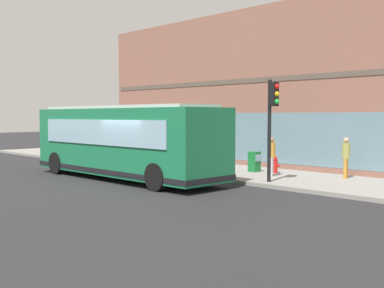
{
  "coord_description": "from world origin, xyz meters",
  "views": [
    {
      "loc": [
        -11.51,
        -14.76,
        2.66
      ],
      "look_at": [
        2.71,
        -0.17,
        1.45
      ],
      "focal_mm": 44.79,
      "sensor_mm": 36.0,
      "label": 1
    }
  ],
  "objects_px": {
    "pedestrian_near_building_entrance": "(346,155)",
    "pedestrian_near_hydrant": "(175,147)",
    "traffic_light_near_corner": "(272,111)",
    "fire_hydrant": "(275,165)",
    "pedestrian_by_light_pole": "(156,143)",
    "city_bus_nearside": "(124,142)",
    "newspaper_vending_box": "(254,162)",
    "pedestrian_walking_along_curb": "(271,154)"
  },
  "relations": [
    {
      "from": "fire_hydrant",
      "to": "pedestrian_near_building_entrance",
      "type": "bearing_deg",
      "value": -81.01
    },
    {
      "from": "pedestrian_by_light_pole",
      "to": "pedestrian_walking_along_curb",
      "type": "distance_m",
      "value": 9.63
    },
    {
      "from": "pedestrian_near_hydrant",
      "to": "pedestrian_walking_along_curb",
      "type": "bearing_deg",
      "value": -90.5
    },
    {
      "from": "city_bus_nearside",
      "to": "pedestrian_near_building_entrance",
      "type": "bearing_deg",
      "value": -50.32
    },
    {
      "from": "pedestrian_walking_along_curb",
      "to": "newspaper_vending_box",
      "type": "xyz_separation_m",
      "value": [
        0.76,
        1.49,
        -0.47
      ]
    },
    {
      "from": "pedestrian_near_building_entrance",
      "to": "fire_hydrant",
      "type": "bearing_deg",
      "value": 98.99
    },
    {
      "from": "traffic_light_near_corner",
      "to": "pedestrian_by_light_pole",
      "type": "relative_size",
      "value": 2.35
    },
    {
      "from": "city_bus_nearside",
      "to": "newspaper_vending_box",
      "type": "height_order",
      "value": "city_bus_nearside"
    },
    {
      "from": "traffic_light_near_corner",
      "to": "pedestrian_walking_along_curb",
      "type": "xyz_separation_m",
      "value": [
        1.46,
        1.08,
        -1.77
      ]
    },
    {
      "from": "fire_hydrant",
      "to": "pedestrian_walking_along_curb",
      "type": "height_order",
      "value": "pedestrian_walking_along_curb"
    },
    {
      "from": "pedestrian_near_building_entrance",
      "to": "pedestrian_by_light_pole",
      "type": "xyz_separation_m",
      "value": [
        0.19,
        11.97,
        0.0
      ]
    },
    {
      "from": "pedestrian_by_light_pole",
      "to": "pedestrian_walking_along_curb",
      "type": "bearing_deg",
      "value": -100.42
    },
    {
      "from": "fire_hydrant",
      "to": "pedestrian_near_hydrant",
      "type": "distance_m",
      "value": 5.57
    },
    {
      "from": "pedestrian_near_hydrant",
      "to": "newspaper_vending_box",
      "type": "bearing_deg",
      "value": -81.11
    },
    {
      "from": "traffic_light_near_corner",
      "to": "pedestrian_near_building_entrance",
      "type": "distance_m",
      "value": 3.76
    },
    {
      "from": "traffic_light_near_corner",
      "to": "pedestrian_near_hydrant",
      "type": "bearing_deg",
      "value": 78.03
    },
    {
      "from": "traffic_light_near_corner",
      "to": "fire_hydrant",
      "type": "xyz_separation_m",
      "value": [
        2.52,
        1.67,
        -2.33
      ]
    },
    {
      "from": "traffic_light_near_corner",
      "to": "fire_hydrant",
      "type": "relative_size",
      "value": 5.22
    },
    {
      "from": "traffic_light_near_corner",
      "to": "pedestrian_near_building_entrance",
      "type": "relative_size",
      "value": 2.35
    },
    {
      "from": "pedestrian_by_light_pole",
      "to": "city_bus_nearside",
      "type": "bearing_deg",
      "value": -139.92
    },
    {
      "from": "pedestrian_near_building_entrance",
      "to": "newspaper_vending_box",
      "type": "relative_size",
      "value": 1.82
    },
    {
      "from": "newspaper_vending_box",
      "to": "city_bus_nearside",
      "type": "bearing_deg",
      "value": 149.28
    },
    {
      "from": "pedestrian_walking_along_curb",
      "to": "pedestrian_by_light_pole",
      "type": "bearing_deg",
      "value": 79.58
    },
    {
      "from": "pedestrian_near_hydrant",
      "to": "pedestrian_by_light_pole",
      "type": "distance_m",
      "value": 3.83
    },
    {
      "from": "pedestrian_near_building_entrance",
      "to": "pedestrian_by_light_pole",
      "type": "bearing_deg",
      "value": 89.1
    },
    {
      "from": "traffic_light_near_corner",
      "to": "fire_hydrant",
      "type": "bearing_deg",
      "value": 33.48
    },
    {
      "from": "city_bus_nearside",
      "to": "newspaper_vending_box",
      "type": "bearing_deg",
      "value": -30.72
    },
    {
      "from": "pedestrian_near_building_entrance",
      "to": "traffic_light_near_corner",
      "type": "bearing_deg",
      "value": 154.73
    },
    {
      "from": "fire_hydrant",
      "to": "newspaper_vending_box",
      "type": "distance_m",
      "value": 0.96
    },
    {
      "from": "city_bus_nearside",
      "to": "pedestrian_near_building_entrance",
      "type": "height_order",
      "value": "city_bus_nearside"
    },
    {
      "from": "pedestrian_walking_along_curb",
      "to": "newspaper_vending_box",
      "type": "bearing_deg",
      "value": 62.93
    },
    {
      "from": "city_bus_nearside",
      "to": "newspaper_vending_box",
      "type": "relative_size",
      "value": 11.17
    },
    {
      "from": "pedestrian_near_building_entrance",
      "to": "pedestrian_near_hydrant",
      "type": "xyz_separation_m",
      "value": [
        -1.5,
        8.54,
        -0.0
      ]
    },
    {
      "from": "pedestrian_near_hydrant",
      "to": "pedestrian_by_light_pole",
      "type": "bearing_deg",
      "value": 63.81
    },
    {
      "from": "city_bus_nearside",
      "to": "pedestrian_near_hydrant",
      "type": "height_order",
      "value": "city_bus_nearside"
    },
    {
      "from": "traffic_light_near_corner",
      "to": "newspaper_vending_box",
      "type": "distance_m",
      "value": 4.07
    },
    {
      "from": "pedestrian_near_hydrant",
      "to": "newspaper_vending_box",
      "type": "height_order",
      "value": "pedestrian_near_hydrant"
    },
    {
      "from": "traffic_light_near_corner",
      "to": "fire_hydrant",
      "type": "distance_m",
      "value": 3.82
    },
    {
      "from": "fire_hydrant",
      "to": "newspaper_vending_box",
      "type": "xyz_separation_m",
      "value": [
        -0.3,
        0.91,
        0.09
      ]
    },
    {
      "from": "pedestrian_near_building_entrance",
      "to": "pedestrian_by_light_pole",
      "type": "height_order",
      "value": "same"
    },
    {
      "from": "city_bus_nearside",
      "to": "pedestrian_walking_along_curb",
      "type": "height_order",
      "value": "city_bus_nearside"
    },
    {
      "from": "pedestrian_by_light_pole",
      "to": "newspaper_vending_box",
      "type": "xyz_separation_m",
      "value": [
        -0.98,
        -7.98,
        -0.49
      ]
    }
  ]
}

